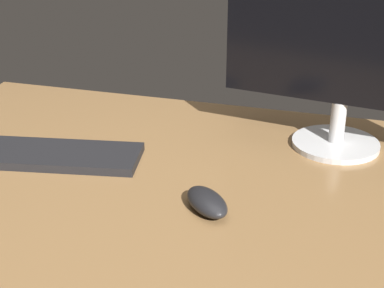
% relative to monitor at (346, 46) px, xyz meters
% --- Properties ---
extents(desk, '(1.40, 0.84, 0.02)m').
position_rel_monitor_xyz_m(desk, '(-0.24, -0.24, -0.24)').
color(desk, olive).
rests_on(desk, ground).
extents(monitor, '(0.51, 0.19, 0.40)m').
position_rel_monitor_xyz_m(monitor, '(0.00, 0.00, 0.00)').
color(monitor, silver).
rests_on(monitor, desk).
extents(keyboard, '(0.46, 0.20, 0.02)m').
position_rel_monitor_xyz_m(keyboard, '(-0.60, -0.24, -0.22)').
color(keyboard, black).
rests_on(keyboard, desk).
extents(computer_mouse, '(0.12, 0.12, 0.03)m').
position_rel_monitor_xyz_m(computer_mouse, '(-0.20, -0.34, -0.21)').
color(computer_mouse, black).
rests_on(computer_mouse, desk).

